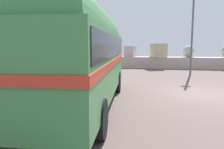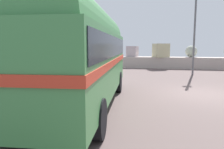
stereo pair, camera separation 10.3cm
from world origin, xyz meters
TOP-DOWN VIEW (x-y plane):
  - ground at (0.00, 0.00)m, footprint 32.00×26.00m
  - breakwater at (0.09, 11.79)m, footprint 31.36×2.33m
  - vintage_coach at (-4.71, -3.04)m, footprint 3.19×8.77m
  - lamp_post at (0.58, 7.07)m, footprint 0.45×1.16m

SIDE VIEW (x-z plane):
  - ground at x=0.00m, z-range 0.00..0.02m
  - breakwater at x=0.09m, z-range -0.51..1.90m
  - vintage_coach at x=-4.71m, z-range 0.20..3.90m
  - lamp_post at x=0.58m, z-range 0.41..7.41m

